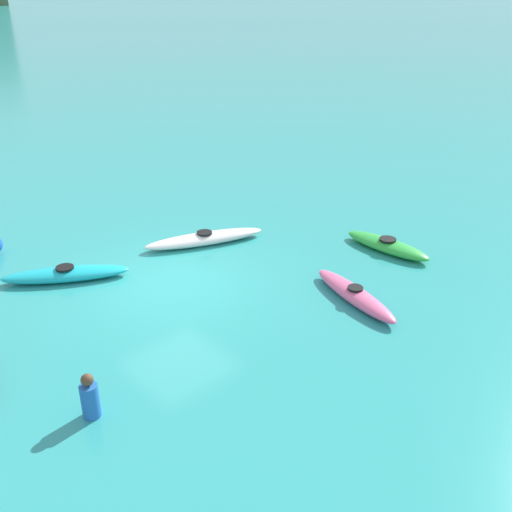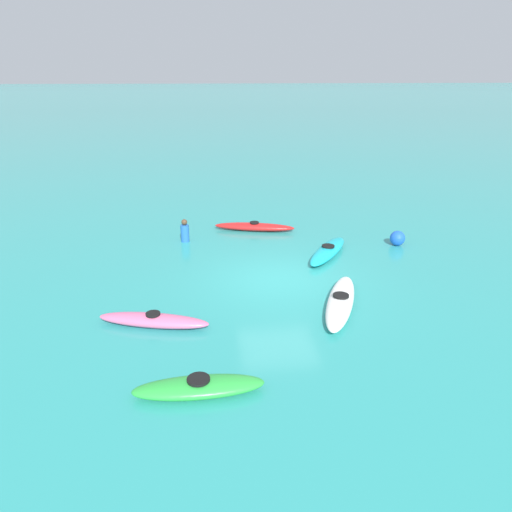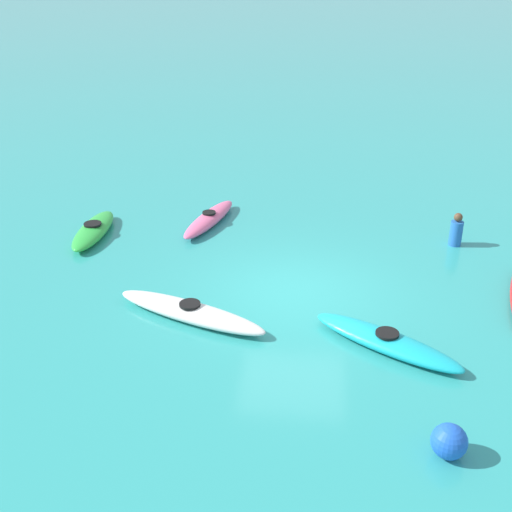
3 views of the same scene
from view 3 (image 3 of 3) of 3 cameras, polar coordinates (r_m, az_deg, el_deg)
ground_plane at (r=14.54m, az=3.43°, el=-3.20°), size 600.00×600.00×0.00m
kayak_pink at (r=18.03m, az=-4.13°, el=3.28°), size 1.33×2.94×0.37m
kayak_green at (r=17.78m, az=-14.09°, el=2.21°), size 0.74×2.65×0.37m
kayak_cyan at (r=12.76m, az=11.38°, el=-7.36°), size 3.01×2.31×0.37m
kayak_white at (r=13.53m, az=-5.80°, el=-4.90°), size 3.50×1.98×0.37m
buoy_blue at (r=10.55m, az=16.60°, el=-15.33°), size 0.56×0.56×0.56m
person_near_shore at (r=17.40m, az=17.17°, el=2.10°), size 0.38×0.38×0.88m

